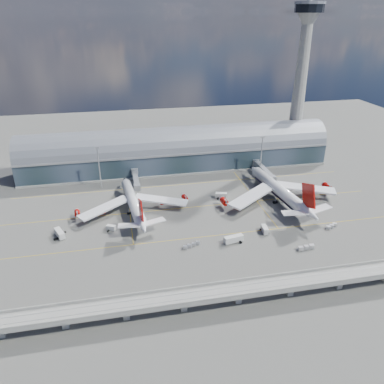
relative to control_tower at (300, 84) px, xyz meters
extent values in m
plane|color=#474744|center=(-85.00, -83.00, -51.64)|extent=(500.00, 500.00, 0.00)
cube|color=gold|center=(-85.00, -93.00, -51.63)|extent=(200.00, 0.25, 0.01)
cube|color=gold|center=(-85.00, -63.00, -51.63)|extent=(200.00, 0.25, 0.01)
cube|color=gold|center=(-85.00, -33.00, -51.63)|extent=(200.00, 0.25, 0.01)
cube|color=gold|center=(-120.00, -53.00, -51.63)|extent=(0.25, 80.00, 0.01)
cube|color=gold|center=(-50.00, -53.00, -51.63)|extent=(0.25, 80.00, 0.01)
cube|color=#202E35|center=(-85.00, -5.00, -44.64)|extent=(200.00, 28.00, 14.00)
cylinder|color=slate|center=(-85.00, -5.00, -37.64)|extent=(200.00, 28.00, 28.00)
cube|color=gray|center=(-85.00, -19.00, -37.64)|extent=(200.00, 1.00, 1.20)
cube|color=gray|center=(-85.00, -5.00, -51.04)|extent=(200.00, 30.00, 1.20)
cube|color=gray|center=(0.00, 0.00, -47.64)|extent=(18.00, 18.00, 8.00)
cone|color=gray|center=(0.00, 0.00, -6.64)|extent=(10.00, 10.00, 90.00)
cone|color=gray|center=(0.00, 0.00, 40.36)|extent=(16.00, 16.00, 8.00)
cylinder|color=black|center=(0.00, 0.00, 45.36)|extent=(18.00, 18.00, 5.00)
cylinder|color=slate|center=(0.00, 0.00, 48.36)|extent=(19.00, 19.00, 1.50)
cylinder|color=gray|center=(0.00, 0.00, 49.86)|extent=(2.40, 2.40, 3.00)
cube|color=gray|center=(-85.00, -138.00, -46.14)|extent=(220.00, 8.50, 1.20)
cube|color=gray|center=(-85.00, -142.00, -45.04)|extent=(220.00, 0.40, 1.20)
cube|color=gray|center=(-85.00, -134.00, -45.04)|extent=(220.00, 0.40, 1.20)
cube|color=gray|center=(-85.00, -139.50, -45.49)|extent=(220.00, 0.12, 0.12)
cube|color=gray|center=(-85.00, -136.50, -45.49)|extent=(220.00, 0.12, 0.12)
cube|color=gray|center=(-165.00, -138.00, -49.14)|extent=(2.20, 2.20, 5.00)
cube|color=gray|center=(-145.00, -138.00, -49.14)|extent=(2.20, 2.20, 5.00)
cube|color=gray|center=(-125.00, -138.00, -49.14)|extent=(2.20, 2.20, 5.00)
cube|color=gray|center=(-105.00, -138.00, -49.14)|extent=(2.20, 2.20, 5.00)
cube|color=gray|center=(-85.00, -138.00, -49.14)|extent=(2.20, 2.20, 5.00)
cube|color=gray|center=(-65.00, -138.00, -49.14)|extent=(2.20, 2.20, 5.00)
cube|color=gray|center=(-45.00, -138.00, -49.14)|extent=(2.20, 2.20, 5.00)
cylinder|color=gray|center=(-135.00, -28.00, -39.14)|extent=(0.70, 0.70, 25.00)
cube|color=gray|center=(-135.00, -28.00, -26.44)|extent=(3.00, 0.40, 1.00)
cylinder|color=gray|center=(-35.00, -28.00, -39.14)|extent=(0.70, 0.70, 25.00)
cube|color=gray|center=(-35.00, -28.00, -26.44)|extent=(3.00, 0.40, 1.00)
cylinder|color=white|center=(-118.02, -60.21, -46.17)|extent=(10.68, 47.06, 5.64)
cone|color=white|center=(-120.84, -34.36, -46.17)|extent=(6.37, 7.62, 5.64)
cone|color=white|center=(-115.00, -87.81, -45.47)|extent=(6.75, 11.12, 5.64)
cube|color=#9E0B06|center=(-115.28, -85.18, -38.51)|extent=(1.76, 10.54, 11.67)
cube|color=white|center=(-132.48, -63.56, -46.88)|extent=(27.45, 21.81, 2.28)
cube|color=white|center=(-103.16, -60.36, -46.88)|extent=(28.99, 17.08, 2.28)
cylinder|color=#9E0B06|center=(-133.22, -61.87, -48.47)|extent=(3.28, 4.69, 2.82)
cylinder|color=#9E0B06|center=(-146.25, -63.30, -48.47)|extent=(3.28, 4.69, 2.82)
cylinder|color=#9E0B06|center=(-102.81, -58.55, -48.47)|extent=(3.28, 4.69, 2.82)
cylinder|color=#9E0B06|center=(-89.78, -57.12, -48.47)|extent=(3.28, 4.69, 2.82)
cylinder|color=gray|center=(-119.81, -43.83, -50.32)|extent=(0.44, 0.44, 2.64)
cylinder|color=gray|center=(-120.44, -64.02, -50.32)|extent=(0.53, 0.53, 2.64)
cylinder|color=gray|center=(-114.83, -63.41, -50.32)|extent=(0.53, 0.53, 2.64)
cylinder|color=black|center=(-120.44, -64.02, -51.15)|extent=(2.07, 1.52, 1.32)
cylinder|color=black|center=(-114.83, -63.41, -51.15)|extent=(2.07, 1.52, 1.32)
cylinder|color=white|center=(-38.04, -62.91, -45.35)|extent=(11.59, 51.90, 6.18)
cone|color=white|center=(-41.10, -34.10, -45.35)|extent=(7.05, 9.13, 6.18)
cone|color=white|center=(-34.75, -93.82, -44.50)|extent=(7.50, 13.37, 6.18)
cube|color=#9E0B06|center=(-35.09, -90.65, -36.40)|extent=(2.09, 12.75, 14.11)
cube|color=white|center=(-54.41, -66.79, -46.20)|extent=(31.40, 25.07, 2.64)
cube|color=white|center=(-21.22, -63.26, -46.20)|extent=(33.00, 19.91, 2.64)
cylinder|color=black|center=(-38.04, -62.91, -47.05)|extent=(10.11, 46.54, 5.25)
cylinder|color=#9E0B06|center=(-55.25, -64.73, -48.12)|extent=(3.95, 5.66, 3.41)
cylinder|color=#9E0B06|center=(-70.00, -66.30, -48.12)|extent=(3.95, 5.66, 3.41)
cylinder|color=#9E0B06|center=(-20.83, -61.08, -48.12)|extent=(3.95, 5.66, 3.41)
cylinder|color=#9E0B06|center=(-6.08, -59.51, -48.12)|extent=(3.95, 5.66, 3.41)
cylinder|color=gray|center=(-39.96, -44.84, -50.04)|extent=(0.53, 0.53, 3.20)
cylinder|color=gray|center=(-40.98, -67.50, -50.04)|extent=(0.64, 0.64, 3.20)
cylinder|color=gray|center=(-34.20, -66.78, -50.04)|extent=(0.64, 0.64, 3.20)
cylinder|color=black|center=(-40.98, -67.50, -51.05)|extent=(2.50, 1.84, 1.60)
cylinder|color=black|center=(-34.20, -66.78, -51.05)|extent=(2.50, 1.84, 1.60)
cube|color=gray|center=(-114.52, -31.00, -46.44)|extent=(3.00, 24.00, 3.00)
cube|color=gray|center=(-114.52, -43.00, -46.44)|extent=(3.60, 3.60, 3.40)
cylinder|color=gray|center=(-114.52, -19.00, -46.44)|extent=(4.40, 4.40, 4.00)
cylinder|color=gray|center=(-114.52, -43.00, -49.94)|extent=(0.50, 0.50, 3.40)
cylinder|color=black|center=(-114.52, -43.00, -51.29)|extent=(1.40, 0.80, 0.80)
cube|color=gray|center=(-34.54, -33.00, -46.44)|extent=(3.00, 28.00, 3.00)
cube|color=gray|center=(-34.54, -47.00, -46.44)|extent=(3.60, 3.60, 3.40)
cylinder|color=gray|center=(-34.54, -19.00, -46.44)|extent=(4.40, 4.40, 4.00)
cylinder|color=gray|center=(-34.54, -47.00, -49.94)|extent=(0.50, 0.50, 3.40)
cylinder|color=black|center=(-34.54, -47.00, -51.29)|extent=(1.40, 0.80, 0.80)
cube|color=beige|center=(-153.26, -79.46, -49.81)|extent=(5.75, 8.37, 2.97)
cylinder|color=black|center=(-152.19, -77.14, -51.12)|extent=(3.03, 2.13, 1.03)
cylinder|color=black|center=(-154.34, -81.79, -51.12)|extent=(3.03, 2.13, 1.03)
cube|color=beige|center=(-129.60, -78.39, -50.19)|extent=(4.97, 3.87, 2.35)
cylinder|color=black|center=(-128.30, -77.75, -51.23)|extent=(1.73, 2.38, 0.81)
cylinder|color=black|center=(-130.89, -79.03, -51.23)|extent=(1.73, 2.38, 0.81)
cube|color=beige|center=(-74.99, -100.16, -49.82)|extent=(9.39, 4.28, 2.95)
cylinder|color=black|center=(-72.15, -100.71, -51.13)|extent=(1.54, 2.97, 1.02)
cylinder|color=black|center=(-77.84, -99.61, -51.13)|extent=(1.54, 2.97, 1.02)
cube|color=beige|center=(-57.93, -94.85, -50.02)|extent=(2.90, 6.27, 2.63)
cylinder|color=black|center=(-58.12, -92.92, -51.18)|extent=(2.61, 1.15, 0.91)
cylinder|color=black|center=(-57.74, -96.78, -51.18)|extent=(2.61, 1.15, 0.91)
cube|color=beige|center=(-26.39, -52.25, -50.09)|extent=(3.54, 5.27, 2.51)
cylinder|color=black|center=(-26.84, -50.78, -51.20)|extent=(2.56, 1.54, 0.87)
cylinder|color=black|center=(-25.94, -53.73, -51.20)|extent=(2.56, 1.54, 0.87)
cube|color=beige|center=(-68.45, -55.27, -49.94)|extent=(6.81, 4.50, 2.76)
cylinder|color=black|center=(-66.54, -54.56, -51.16)|extent=(1.82, 2.82, 0.95)
cylinder|color=black|center=(-70.35, -55.98, -51.16)|extent=(1.82, 2.82, 0.95)
cube|color=gray|center=(-97.67, -101.03, -51.42)|extent=(2.43, 2.03, 0.26)
cube|color=#B9B9BE|center=(-97.67, -101.03, -50.73)|extent=(2.07, 1.82, 1.30)
cube|color=gray|center=(-95.57, -100.24, -51.42)|extent=(2.43, 2.03, 0.26)
cube|color=#B9B9BE|center=(-95.57, -100.24, -50.73)|extent=(2.07, 1.82, 1.30)
cube|color=gray|center=(-93.47, -99.44, -51.42)|extent=(2.43, 2.03, 0.26)
cube|color=#B9B9BE|center=(-93.47, -99.44, -50.73)|extent=(2.07, 1.82, 1.30)
cube|color=gray|center=(-91.37, -98.65, -51.42)|extent=(2.43, 2.03, 0.26)
cube|color=#B9B9BE|center=(-91.37, -98.65, -50.73)|extent=(2.07, 1.82, 1.30)
cube|color=gray|center=(-47.83, -112.26, -51.37)|extent=(2.69, 1.95, 0.31)
cube|color=#B9B9BE|center=(-47.83, -112.26, -50.53)|extent=(2.26, 1.80, 1.57)
cube|color=gray|center=(-45.11, -111.96, -51.37)|extent=(2.69, 1.95, 0.31)
cube|color=#B9B9BE|center=(-45.11, -111.96, -50.53)|extent=(2.26, 1.80, 1.57)
cube|color=gray|center=(-42.40, -111.66, -51.37)|extent=(2.69, 1.95, 0.31)
cube|color=#B9B9BE|center=(-42.40, -111.66, -50.53)|extent=(2.26, 1.80, 1.57)
cube|color=gray|center=(-26.60, -98.33, -51.40)|extent=(2.67, 2.28, 0.28)
cube|color=#B9B9BE|center=(-26.60, -98.33, -50.65)|extent=(2.29, 2.04, 1.41)
cube|color=gray|center=(-24.35, -97.35, -51.40)|extent=(2.67, 2.28, 0.28)
cube|color=#B9B9BE|center=(-24.35, -97.35, -50.65)|extent=(2.29, 2.04, 1.41)
cube|color=gray|center=(-22.11, -96.38, -51.40)|extent=(2.67, 2.28, 0.28)
cube|color=#B9B9BE|center=(-22.11, -96.38, -50.65)|extent=(2.29, 2.04, 1.41)
camera|label=1|loc=(-122.25, -237.45, 43.41)|focal=35.00mm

